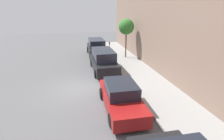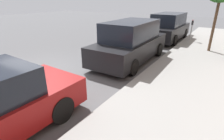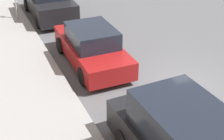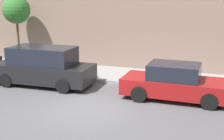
# 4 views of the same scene
# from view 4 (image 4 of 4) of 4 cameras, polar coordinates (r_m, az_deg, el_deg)

# --- Properties ---
(ground_plane) EXTENTS (60.00, 60.00, 0.00)m
(ground_plane) POSITION_cam_4_polar(r_m,az_deg,el_deg) (12.45, -4.51, -6.85)
(ground_plane) COLOR #515154
(sidewalk) EXTENTS (3.05, 32.00, 0.15)m
(sidewalk) POSITION_cam_4_polar(r_m,az_deg,el_deg) (16.95, 2.09, -0.96)
(sidewalk) COLOR gray
(sidewalk) RESTS_ON ground_plane
(parked_sedan_second) EXTENTS (1.92, 4.54, 1.54)m
(parked_sedan_second) POSITION_cam_4_polar(r_m,az_deg,el_deg) (13.43, 11.52, -2.31)
(parked_sedan_second) COLOR maroon
(parked_sedan_second) RESTS_ON ground_plane
(parked_minivan_third) EXTENTS (2.02, 4.93, 1.90)m
(parked_minivan_third) POSITION_cam_4_polar(r_m,az_deg,el_deg) (15.55, -12.47, 0.59)
(parked_minivan_third) COLOR black
(parked_minivan_third) RESTS_ON ground_plane
(street_tree) EXTENTS (1.64, 1.64, 4.13)m
(street_tree) POSITION_cam_4_polar(r_m,az_deg,el_deg) (19.70, -17.11, 10.40)
(street_tree) COLOR brown
(street_tree) RESTS_ON sidewalk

